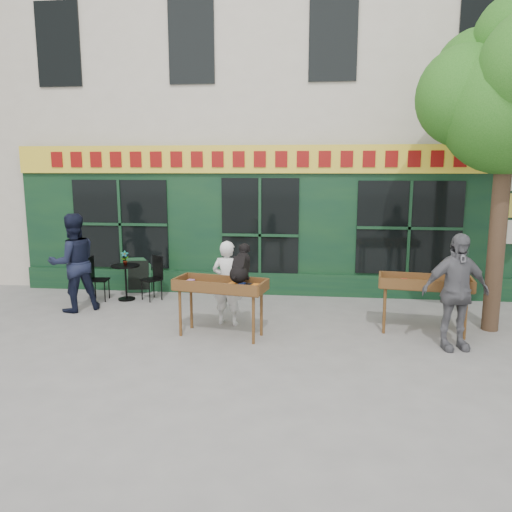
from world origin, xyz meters
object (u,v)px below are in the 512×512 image
object	(u,v)px
man_right	(455,292)
bistro_table	(126,275)
book_cart_center	(221,289)
book_cart_right	(425,286)
man_left	(74,263)
woman	(227,283)
dog	(241,262)

from	to	relation	value
man_right	bistro_table	size ratio (longest dim) A/B	2.42
book_cart_center	book_cart_right	size ratio (longest dim) A/B	1.01
man_right	man_left	distance (m)	7.03
woman	book_cart_right	bearing A→B (deg)	-170.09
woman	book_cart_center	bearing A→B (deg)	101.00
book_cart_center	man_left	bearing A→B (deg)	170.79
dog	book_cart_right	distance (m)	3.19
dog	man_right	xyz separation A→B (m)	(3.39, -0.12, -0.37)
book_cart_center	bistro_table	xyz separation A→B (m)	(-2.46, 2.06, -0.28)
dog	man_left	size ratio (longest dim) A/B	0.31
man_left	dog	bearing A→B (deg)	119.75
dog	bistro_table	bearing A→B (deg)	154.08
woman	man_left	size ratio (longest dim) A/B	0.79
dog	woman	bearing A→B (deg)	127.56
woman	man_right	world-z (taller)	man_right
book_cart_right	bistro_table	distance (m)	6.09
book_cart_center	dog	distance (m)	0.59
book_cart_center	man_left	size ratio (longest dim) A/B	0.82
book_cart_center	woman	world-z (taller)	woman
man_left	man_right	bearing A→B (deg)	127.91
dog	bistro_table	world-z (taller)	dog
man_right	book_cart_right	bearing A→B (deg)	99.25
book_cart_center	woman	bearing A→B (deg)	101.00
dog	bistro_table	xyz separation A→B (m)	(-2.81, 2.11, -0.75)
man_right	dog	bearing A→B (deg)	165.49
book_cart_center	woman	xyz separation A→B (m)	(0.00, 0.65, -0.05)
woman	bistro_table	distance (m)	2.85
book_cart_right	man_right	distance (m)	0.81
woman	bistro_table	xyz separation A→B (m)	(-2.46, 1.41, -0.23)
bistro_table	dog	bearing A→B (deg)	-36.92
book_cart_right	woman	bearing A→B (deg)	-173.65
woman	bistro_table	bearing A→B (deg)	-18.86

